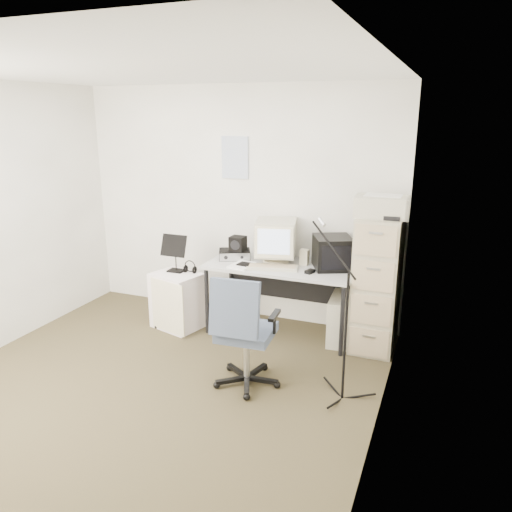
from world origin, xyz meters
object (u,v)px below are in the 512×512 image
at_px(office_chair, 247,330).
at_px(side_cart, 177,300).
at_px(desk, 281,299).
at_px(filing_cabinet, 377,283).

relative_size(office_chair, side_cart, 1.65).
bearing_deg(desk, side_cart, -165.35).
relative_size(filing_cabinet, side_cart, 2.19).
height_order(filing_cabinet, desk, filing_cabinet).
bearing_deg(desk, filing_cabinet, 1.81).
height_order(filing_cabinet, side_cart, filing_cabinet).
bearing_deg(side_cart, filing_cabinet, 24.31).
relative_size(filing_cabinet, office_chair, 1.32).
bearing_deg(side_cart, office_chair, -19.96).
xyz_separation_m(filing_cabinet, desk, (-0.95, -0.03, -0.29)).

